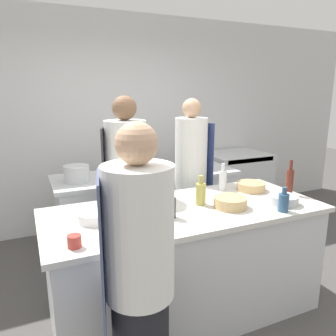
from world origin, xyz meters
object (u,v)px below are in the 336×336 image
(bowl_ceramic_blue, at_px, (251,186))
(oven_range, at_px, (234,184))
(bottle_olive_oil, at_px, (290,181))
(chef_at_stove, at_px, (191,182))
(bowl_wooden_salad, at_px, (283,200))
(chef_at_pass_far, at_px, (127,197))
(bottle_water, at_px, (165,189))
(bottle_vinegar, at_px, (283,202))
(cup, at_px, (74,241))
(bottle_sauce, at_px, (201,193))
(bowl_prep_small, at_px, (95,216))
(chef_at_prep_near, at_px, (139,282))
(stockpot, at_px, (77,174))
(bottle_cooking_oil, at_px, (171,207))
(bottle_wine, at_px, (223,180))
(bowl_mixing_large, at_px, (230,202))

(bowl_ceramic_blue, bearing_deg, oven_range, 59.04)
(bottle_olive_oil, bearing_deg, chef_at_stove, 124.82)
(bowl_wooden_salad, bearing_deg, oven_range, 64.81)
(oven_range, relative_size, chef_at_pass_far, 0.52)
(bottle_water, distance_m, bowl_ceramic_blue, 0.83)
(bowl_ceramic_blue, height_order, bowl_wooden_salad, bowl_ceramic_blue)
(bottle_vinegar, relative_size, bottle_water, 0.96)
(oven_range, distance_m, cup, 3.33)
(bowl_ceramic_blue, bearing_deg, bottle_sauce, -166.62)
(bottle_olive_oil, height_order, bowl_prep_small, bottle_olive_oil)
(bottle_olive_oil, bearing_deg, bottle_sauce, 174.20)
(chef_at_prep_near, relative_size, bottle_water, 8.47)
(bottle_sauce, height_order, bowl_wooden_salad, bottle_sauce)
(chef_at_pass_far, distance_m, stockpot, 0.71)
(bottle_cooking_oil, relative_size, bowl_wooden_salad, 0.89)
(bottle_water, distance_m, bowl_prep_small, 0.72)
(oven_range, distance_m, bottle_olive_oil, 1.98)
(bottle_olive_oil, distance_m, bottle_vinegar, 0.47)
(chef_at_prep_near, bearing_deg, oven_range, -31.46)
(chef_at_pass_far, xyz_separation_m, stockpot, (-0.34, 0.61, 0.11))
(chef_at_prep_near, xyz_separation_m, bowl_ceramic_blue, (1.41, 0.89, 0.12))
(chef_at_pass_far, bearing_deg, chef_at_prep_near, -175.38)
(oven_range, xyz_separation_m, chef_at_pass_far, (-2.01, -1.18, 0.43))
(bowl_prep_small, distance_m, bowl_wooden_salad, 1.51)
(stockpot, bearing_deg, chef_at_pass_far, -60.90)
(bottle_vinegar, bearing_deg, bottle_wine, 100.11)
(bottle_wine, relative_size, bottle_cooking_oil, 1.22)
(chef_at_pass_far, distance_m, bottle_water, 0.37)
(bowl_prep_small, bearing_deg, chef_at_stove, 32.00)
(chef_at_prep_near, height_order, bowl_mixing_large, chef_at_prep_near)
(chef_at_stove, bearing_deg, chef_at_pass_far, -91.41)
(chef_at_pass_far, height_order, bowl_mixing_large, chef_at_pass_far)
(bottle_water, xyz_separation_m, stockpot, (-0.61, 0.84, 0.01))
(bottle_cooking_oil, bearing_deg, chef_at_stove, 54.20)
(bottle_vinegar, relative_size, cup, 2.33)
(bowl_mixing_large, relative_size, bowl_ceramic_blue, 1.01)
(bottle_wine, distance_m, bottle_cooking_oil, 0.84)
(chef_at_pass_far, height_order, cup, chef_at_pass_far)
(chef_at_prep_near, relative_size, chef_at_pass_far, 0.94)
(bottle_cooking_oil, bearing_deg, chef_at_pass_far, 101.23)
(oven_range, height_order, bowl_ceramic_blue, bowl_ceramic_blue)
(bowl_ceramic_blue, distance_m, cup, 1.74)
(oven_range, xyz_separation_m, bottle_wine, (-1.15, -1.41, 0.55))
(bottle_vinegar, xyz_separation_m, cup, (-1.55, 0.04, -0.04))
(chef_at_prep_near, height_order, bowl_ceramic_blue, chef_at_prep_near)
(chef_at_prep_near, height_order, bottle_cooking_oil, chef_at_prep_near)
(bottle_cooking_oil, height_order, bottle_sauce, bottle_sauce)
(bottle_sauce, bearing_deg, chef_at_pass_far, 133.03)
(chef_at_stove, relative_size, bottle_sauce, 7.17)
(bowl_prep_small, distance_m, stockpot, 1.12)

